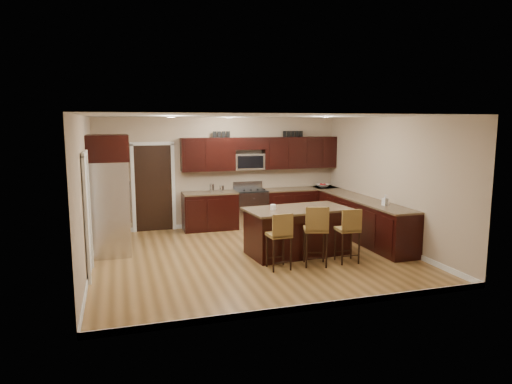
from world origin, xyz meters
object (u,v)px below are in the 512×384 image
object	(u,v)px
refrigerator	(110,194)
stool_right	(349,229)
range	(251,208)
stool_left	(280,235)
island	(297,232)
stool_mid	(316,229)

from	to	relation	value
refrigerator	stool_right	bearing A→B (deg)	-24.85
range	stool_right	bearing A→B (deg)	-75.27
stool_right	refrigerator	xyz separation A→B (m)	(-4.19, 1.94, 0.56)
stool_left	island	bearing A→B (deg)	48.92
stool_mid	island	bearing A→B (deg)	108.55
island	stool_left	distance (m)	1.09
stool_left	stool_right	size ratio (longest dim) A/B	0.99
range	stool_left	world-z (taller)	range
island	stool_left	xyz separation A→B (m)	(-0.66, -0.84, 0.21)
range	stool_right	xyz separation A→B (m)	(0.89, -3.39, 0.17)
range	island	size ratio (longest dim) A/B	0.53
island	stool_mid	xyz separation A→B (m)	(0.03, -0.84, 0.26)
range	island	bearing A→B (deg)	-85.36
refrigerator	stool_mid	bearing A→B (deg)	-28.81
range	stool_left	distance (m)	3.43
range	refrigerator	world-z (taller)	refrigerator
stool_mid	stool_right	world-z (taller)	stool_mid
stool_left	stool_right	world-z (taller)	stool_right
island	range	bearing A→B (deg)	89.05
stool_mid	stool_right	xyz separation A→B (m)	(0.66, 0.00, -0.05)
stool_left	stool_mid	xyz separation A→B (m)	(0.69, -0.00, 0.05)
island	stool_right	size ratio (longest dim) A/B	2.03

